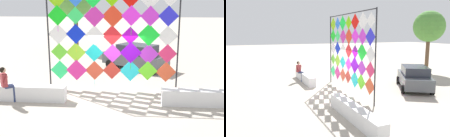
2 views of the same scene
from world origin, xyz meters
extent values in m
plane|color=#ADA393|center=(0.00, 0.00, 0.00)|extent=(120.00, 120.00, 0.00)
cube|color=white|center=(-3.93, -0.54, 0.32)|extent=(4.02, 0.49, 0.63)
cube|color=white|center=(3.93, -0.54, 0.32)|extent=(4.02, 0.49, 0.63)
cylinder|color=#232328|center=(-3.07, 1.20, 2.36)|extent=(0.07, 0.07, 4.72)
cylinder|color=#232328|center=(2.72, 1.20, 2.36)|extent=(0.07, 0.07, 4.72)
cube|color=#2AEB75|center=(-2.59, 1.19, 0.89)|extent=(0.89, 0.01, 0.89)
cube|color=#E5258B|center=(-1.81, 1.19, 0.90)|extent=(0.98, 0.01, 0.98)
cube|color=#DD482E|center=(-0.98, 1.21, 0.89)|extent=(0.89, 0.01, 0.89)
cylinder|color=#16C7E5|center=(-0.98, 1.22, 0.24)|extent=(0.02, 0.02, 0.40)
cube|color=red|center=(-0.19, 1.18, 0.92)|extent=(0.83, 0.01, 0.83)
cube|color=#24DDEA|center=(0.66, 1.20, 0.91)|extent=(0.98, 0.01, 0.98)
cube|color=#69F327|center=(1.43, 1.18, 0.93)|extent=(0.89, 0.01, 0.89)
cube|color=#F35630|center=(2.25, 1.22, 0.89)|extent=(0.93, 0.01, 0.93)
cube|color=#5ED72D|center=(-2.59, 1.18, 1.74)|extent=(0.79, 0.01, 0.79)
cube|color=#93E02D|center=(-1.83, 1.20, 1.72)|extent=(0.90, 0.01, 0.90)
cube|color=#18D0D0|center=(-1.00, 1.20, 1.72)|extent=(0.83, 0.01, 0.83)
cube|color=#E93AEE|center=(-0.15, 1.19, 1.70)|extent=(0.84, 0.01, 0.84)
cube|color=#7F0AD9|center=(0.66, 1.18, 1.75)|extent=(0.97, 0.01, 0.97)
cylinder|color=#71E516|center=(0.66, 1.19, 1.12)|extent=(0.02, 0.02, 0.28)
cube|color=#B52ECE|center=(1.44, 1.19, 1.69)|extent=(0.92, 0.01, 0.92)
cube|color=#ED2A63|center=(2.28, 1.21, 1.72)|extent=(0.86, 0.01, 0.86)
cube|color=white|center=(-2.62, 1.22, 2.54)|extent=(0.92, 0.01, 0.92)
cube|color=#0923D5|center=(-1.80, 1.19, 2.56)|extent=(0.90, 0.01, 0.90)
cylinder|color=yellow|center=(-1.80, 1.20, 1.92)|extent=(0.02, 0.02, 0.38)
cube|color=white|center=(-0.96, 1.20, 2.50)|extent=(0.88, 0.01, 0.88)
cube|color=red|center=(-0.18, 1.21, 2.51)|extent=(0.91, 0.01, 0.91)
cube|color=#B309D9|center=(0.63, 1.22, 2.51)|extent=(0.79, 0.01, 0.79)
cylinder|color=#3CE516|center=(0.63, 1.23, 1.98)|extent=(0.02, 0.02, 0.26)
cube|color=#16EB30|center=(1.44, 1.19, 2.55)|extent=(0.98, 0.01, 0.98)
cylinder|color=#E516CC|center=(1.44, 1.20, 1.80)|extent=(0.02, 0.02, 0.51)
cube|color=white|center=(2.26, 1.21, 2.51)|extent=(0.90, 0.01, 0.90)
cylinder|color=#168EE5|center=(2.26, 1.22, 1.88)|extent=(0.02, 0.02, 0.35)
cube|color=#12D81C|center=(-2.61, 1.20, 3.37)|extent=(0.91, 0.01, 0.91)
cylinder|color=#E516DB|center=(-2.61, 1.21, 2.79)|extent=(0.02, 0.02, 0.26)
cube|color=#31E961|center=(-1.80, 1.20, 3.36)|extent=(0.77, 0.01, 0.77)
cylinder|color=#E516AE|center=(-1.80, 1.21, 2.85)|extent=(0.02, 0.02, 0.25)
cube|color=#CD29A2|center=(-0.96, 1.20, 3.34)|extent=(0.94, 0.01, 0.94)
cylinder|color=#16E54D|center=(-0.96, 1.21, 2.69)|extent=(0.02, 0.02, 0.36)
cube|color=red|center=(-0.15, 1.20, 3.35)|extent=(0.98, 0.01, 0.98)
cube|color=#F429F0|center=(0.66, 1.19, 3.37)|extent=(0.89, 0.01, 0.89)
cylinder|color=#16E51A|center=(0.66, 1.20, 2.74)|extent=(0.02, 0.02, 0.38)
cube|color=#CD2CD5|center=(1.48, 1.19, 3.36)|extent=(0.88, 0.01, 0.88)
cylinder|color=#21E516|center=(1.48, 1.20, 2.74)|extent=(0.02, 0.02, 0.36)
cube|color=#2626DF|center=(2.25, 1.18, 3.36)|extent=(0.89, 0.01, 0.89)
cylinder|color=#E516BE|center=(-1.01, 1.20, 3.46)|extent=(0.02, 0.02, 0.48)
cylinder|color=#7916E5|center=(-0.19, 1.21, 3.56)|extent=(0.02, 0.02, 0.39)
cylinder|color=#16DFE5|center=(0.62, 1.20, 3.45)|extent=(0.02, 0.02, 0.48)
cylinder|color=#16E5A6|center=(2.29, 1.19, 3.61)|extent=(0.02, 0.02, 0.27)
cylinder|color=navy|center=(-3.97, -0.74, 0.32)|extent=(0.11, 0.11, 0.63)
cylinder|color=navy|center=(-4.10, -0.85, 0.66)|extent=(0.35, 0.32, 0.13)
cube|color=navy|center=(-3.92, -0.70, 0.04)|extent=(0.25, 0.23, 0.09)
cylinder|color=navy|center=(-4.08, -0.61, 0.32)|extent=(0.11, 0.11, 0.63)
cylinder|color=navy|center=(-4.21, -0.72, 0.66)|extent=(0.35, 0.32, 0.13)
cube|color=navy|center=(-4.03, -0.57, 0.04)|extent=(0.25, 0.23, 0.09)
cube|color=#993338|center=(-4.29, -0.90, 0.95)|extent=(0.38, 0.40, 0.52)
sphere|color=tan|center=(-4.29, -0.90, 1.35)|extent=(0.22, 0.22, 0.22)
sphere|color=black|center=(-4.31, -0.91, 1.37)|extent=(0.22, 0.22, 0.22)
cylinder|color=#993338|center=(-4.14, -1.06, 1.00)|extent=(0.19, 0.18, 0.31)
cylinder|color=#993338|center=(-4.42, -0.72, 1.00)|extent=(0.19, 0.18, 0.31)
cube|color=#4C5156|center=(0.85, 5.42, 0.60)|extent=(4.10, 3.45, 0.68)
cube|color=#282D38|center=(0.97, 5.34, 1.21)|extent=(2.58, 2.37, 0.55)
cylinder|color=black|center=(-0.68, 5.43, 0.25)|extent=(0.54, 0.44, 0.51)
cylinder|color=black|center=(0.20, 6.81, 0.25)|extent=(0.54, 0.44, 0.51)
cylinder|color=black|center=(1.50, 4.03, 0.25)|extent=(0.54, 0.44, 0.51)
cylinder|color=black|center=(2.39, 5.40, 0.25)|extent=(0.54, 0.44, 0.51)
cylinder|color=brown|center=(-4.02, 11.53, 1.66)|extent=(0.36, 0.36, 3.31)
camera|label=1|loc=(0.88, -11.14, 4.00)|focal=44.95mm
camera|label=2|loc=(11.21, -4.44, 3.52)|focal=34.09mm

